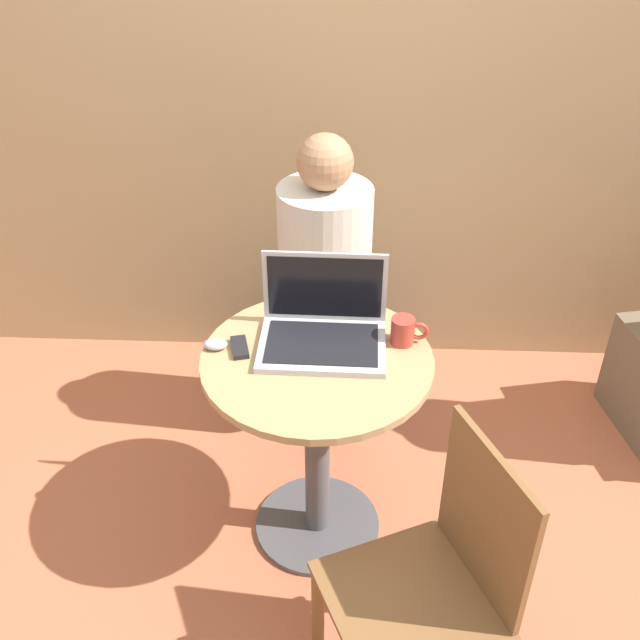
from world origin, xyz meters
name	(u,v)px	position (x,y,z in m)	size (l,w,h in m)	color
ground_plane	(317,526)	(0.00, 0.00, 0.00)	(12.00, 12.00, 0.00)	#B26042
back_wall	(331,61)	(0.00, 1.08, 1.30)	(7.00, 0.05, 2.60)	tan
round_table	(317,415)	(0.00, 0.00, 0.52)	(0.69, 0.69, 0.75)	#4C4C51
laptop	(323,327)	(0.01, 0.08, 0.80)	(0.38, 0.28, 0.25)	#B7B7BC
cell_phone	(240,347)	(-0.23, 0.03, 0.76)	(0.07, 0.11, 0.02)	black
computer_mouse	(215,344)	(-0.30, 0.03, 0.76)	(0.07, 0.05, 0.03)	#B2B2B7
coffee_cup	(404,331)	(0.26, 0.09, 0.79)	(0.11, 0.07, 0.09)	#B2382D
chair_empty	(434,587)	(0.32, -0.56, 0.45)	(0.53, 0.53, 0.88)	brown
person_seated	(326,306)	(0.00, 0.63, 0.51)	(0.33, 0.52, 1.21)	#3D4766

